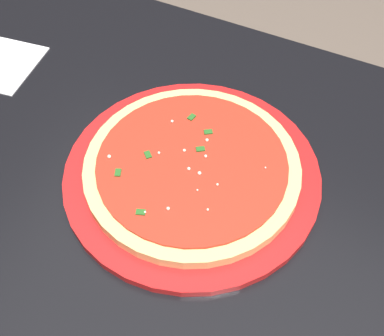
% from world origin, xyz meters
% --- Properties ---
extents(restaurant_table, '(1.08, 0.71, 0.77)m').
position_xyz_m(restaurant_table, '(0.00, 0.00, 0.61)').
color(restaurant_table, black).
rests_on(restaurant_table, ground_plane).
extents(serving_plate, '(0.35, 0.35, 0.01)m').
position_xyz_m(serving_plate, '(-0.05, -0.01, 0.77)').
color(serving_plate, red).
rests_on(serving_plate, restaurant_table).
extents(pizza, '(0.29, 0.29, 0.02)m').
position_xyz_m(pizza, '(-0.05, -0.01, 0.79)').
color(pizza, '#DBB26B').
rests_on(pizza, serving_plate).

